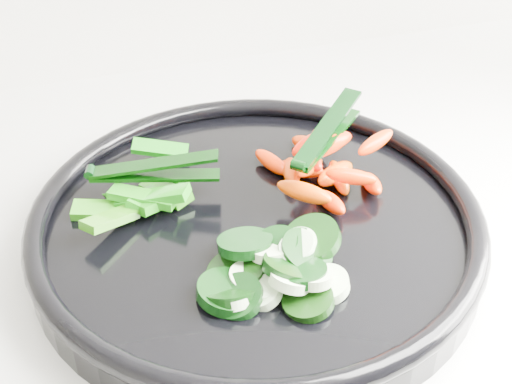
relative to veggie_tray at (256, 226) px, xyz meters
name	(u,v)px	position (x,y,z in m)	size (l,w,h in m)	color
veggie_tray	(256,226)	(0.00, 0.00, 0.00)	(0.49, 0.49, 0.04)	black
cucumber_pile	(271,271)	(-0.01, -0.07, 0.01)	(0.13, 0.11, 0.04)	black
carrot_pile	(321,162)	(0.07, 0.04, 0.02)	(0.12, 0.13, 0.06)	#EE5B00
pepper_pile	(143,196)	(-0.08, 0.05, 0.01)	(0.12, 0.13, 0.04)	#1B750B
tong_carrot	(326,134)	(0.07, 0.04, 0.05)	(0.09, 0.09, 0.02)	black
tong_pepper	(150,170)	(-0.07, 0.06, 0.03)	(0.11, 0.05, 0.02)	black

